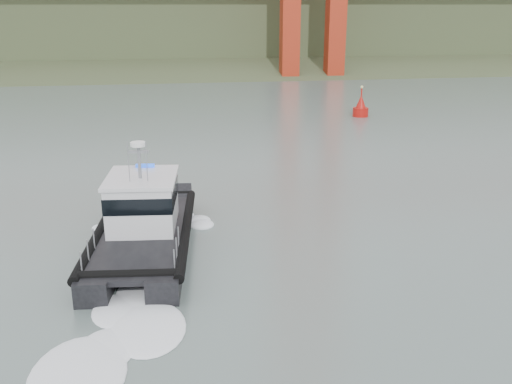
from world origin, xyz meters
TOP-DOWN VIEW (x-y plane):
  - ground at (0.00, 0.00)m, footprint 400.00×400.00m
  - headlands at (0.00, 125.50)m, footprint 500.00×105.36m
  - patrol_boat at (-4.55, 4.72)m, footprint 5.53×12.59m
  - nav_buoy at (18.81, 38.92)m, footprint 1.78×1.78m

SIDE VIEW (x-z plane):
  - ground at x=0.00m, z-range 0.00..0.00m
  - nav_buoy at x=18.81m, z-range -0.88..2.83m
  - patrol_boat at x=-4.55m, z-range -1.48..4.46m
  - headlands at x=0.00m, z-range -6.52..20.61m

